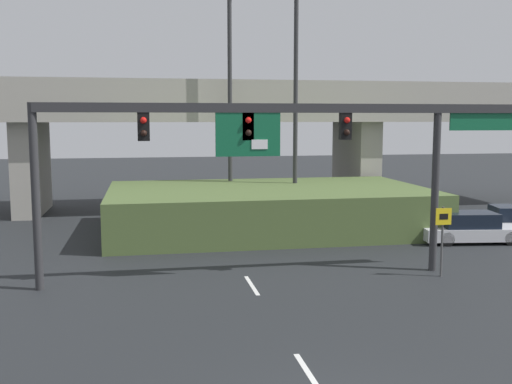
{
  "coord_description": "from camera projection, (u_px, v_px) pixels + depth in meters",
  "views": [
    {
      "loc": [
        -3.51,
        -9.86,
        5.69
      ],
      "look_at": [
        0.0,
        9.04,
        3.33
      ],
      "focal_mm": 42.0,
      "sensor_mm": 36.0,
      "label": 1
    }
  ],
  "objects": [
    {
      "name": "highway_light_pole_near",
      "position": [
        230.0,
        101.0,
        33.41
      ],
      "size": [
        0.7,
        0.36,
        12.56
      ],
      "color": "#2D2D30",
      "rests_on": "ground"
    },
    {
      "name": "parked_sedan_near_right",
      "position": [
        471.0,
        228.0,
        27.68
      ],
      "size": [
        4.92,
        2.39,
        1.4
      ],
      "rotation": [
        0.0,
        0.0,
        -0.13
      ],
      "color": "silver",
      "rests_on": "ground"
    },
    {
      "name": "lane_markings",
      "position": [
        236.0,
        261.0,
        24.14
      ],
      "size": [
        0.14,
        39.16,
        0.01
      ],
      "color": "silver",
      "rests_on": "ground"
    },
    {
      "name": "grass_embankment",
      "position": [
        268.0,
        209.0,
        30.77
      ],
      "size": [
        16.02,
        9.5,
        2.18
      ],
      "color": "#4C6033",
      "rests_on": "ground"
    },
    {
      "name": "overpass_bridge",
      "position": [
        201.0,
        117.0,
        37.46
      ],
      "size": [
        48.27,
        7.16,
        7.93
      ],
      "color": "#A39E93",
      "rests_on": "ground"
    },
    {
      "name": "speed_limit_sign",
      "position": [
        443.0,
        231.0,
        21.5
      ],
      "size": [
        0.6,
        0.11,
        2.56
      ],
      "color": "#4C4C4C",
      "rests_on": "ground"
    },
    {
      "name": "highway_light_pole_far",
      "position": [
        296.0,
        101.0,
        32.28
      ],
      "size": [
        0.7,
        0.36,
        12.52
      ],
      "color": "#2D2D30",
      "rests_on": "ground"
    },
    {
      "name": "signal_gantry",
      "position": [
        279.0,
        136.0,
        20.9
      ],
      "size": [
        17.49,
        0.44,
        6.22
      ],
      "color": "#2D2D30",
      "rests_on": "ground"
    }
  ]
}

